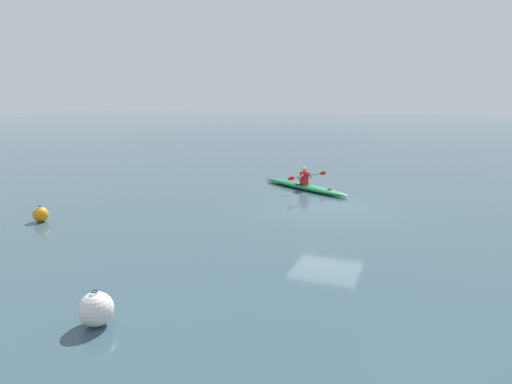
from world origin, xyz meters
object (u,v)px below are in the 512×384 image
Objects in this scene: mooring_buoy_orange_mid at (96,309)px; mooring_buoy_channel_marker at (41,214)px; kayaker at (305,177)px; kayak at (304,186)px.

mooring_buoy_orange_mid is 7.71m from mooring_buoy_channel_marker.
kayaker reaches higher than mooring_buoy_channel_marker.
mooring_buoy_channel_marker is at bearing 49.69° from kayak.
kayaker is 3.15× the size of mooring_buoy_orange_mid.
kayak is at bearing -92.26° from mooring_buoy_orange_mid.
mooring_buoy_channel_marker is (6.70, 7.85, -0.32)m from kayaker.
kayak is 0.44m from kayaker.
kayaker reaches higher than mooring_buoy_orange_mid.
kayaker is 10.32m from mooring_buoy_channel_marker.
mooring_buoy_orange_mid is at bearing 143.32° from mooring_buoy_channel_marker.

